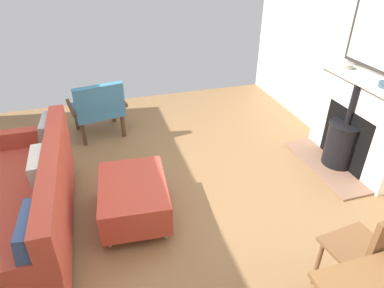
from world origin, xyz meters
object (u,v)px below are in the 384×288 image
Objects in this scene: mantel_bowl_near at (347,66)px; ottoman at (134,197)px; fireplace at (352,130)px; sofa at (27,203)px; armchair_accent at (98,107)px; dining_chair_near_fireplace at (373,251)px.

ottoman is (2.49, 0.52, -0.84)m from mantel_bowl_near.
sofa is at bearing 2.69° from fireplace.
sofa is 1.78m from armchair_accent.
mantel_bowl_near is at bearing -120.72° from dining_chair_near_fireplace.
dining_chair_near_fireplace is (1.11, 1.87, -0.53)m from mantel_bowl_near.
fireplace is 10.13× the size of mantel_bowl_near.
dining_chair_near_fireplace is (-2.26, 1.38, 0.19)m from sofa.
mantel_bowl_near is 0.15× the size of ottoman.
sofa is at bearing 67.40° from armchair_accent.
fireplace is 1.42× the size of dining_chair_near_fireplace.
dining_chair_near_fireplace reaches higher than sofa.
fireplace is at bearing -175.61° from ottoman.
sofa is 2.43× the size of armchair_accent.
mantel_bowl_near reaches higher than dining_chair_near_fireplace.
sofa is (3.35, 0.16, -0.10)m from fireplace.
fireplace is 1.88m from dining_chair_near_fireplace.
ottoman is at bearing 11.89° from mantel_bowl_near.
sofa is 2.20× the size of ottoman.
mantel_bowl_near reaches higher than armchair_accent.
ottoman is 1.11× the size of armchair_accent.
ottoman is at bearing 4.39° from fireplace.
armchair_accent is at bearing -62.40° from dining_chair_near_fireplace.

